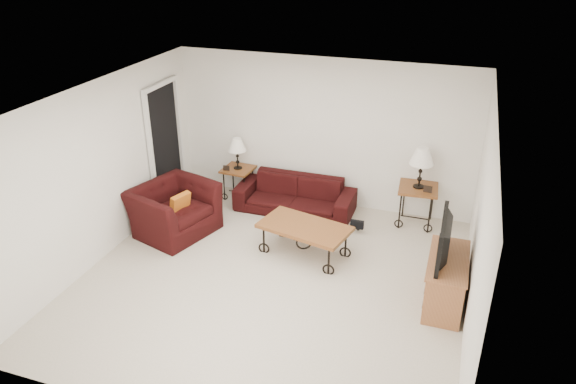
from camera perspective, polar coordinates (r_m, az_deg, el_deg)
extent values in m
plane|color=beige|center=(7.45, -1.74, -9.18)|extent=(5.00, 5.00, 0.00)
cube|color=white|center=(9.01, 3.67, 6.18)|extent=(5.00, 0.02, 2.50)
cube|color=white|center=(4.91, -12.30, -12.93)|extent=(5.00, 0.02, 2.50)
cube|color=white|center=(7.96, -19.02, 2.03)|extent=(0.02, 5.00, 2.50)
cube|color=white|center=(6.47, 19.42, -3.65)|extent=(0.02, 5.00, 2.50)
plane|color=white|center=(6.35, -2.04, 9.61)|extent=(5.00, 5.00, 0.00)
cube|color=black|center=(9.28, -12.73, 4.66)|extent=(0.08, 0.94, 2.04)
imported|color=black|center=(9.04, 0.74, -0.33)|extent=(1.96, 0.77, 0.57)
cube|color=brown|center=(9.56, -5.20, 0.98)|extent=(0.53, 0.53, 0.55)
cube|color=brown|center=(8.86, 13.31, -1.39)|extent=(0.64, 0.64, 0.65)
cube|color=black|center=(9.36, -6.48, 2.51)|extent=(0.11, 0.03, 0.09)
cube|color=black|center=(8.55, 14.44, 0.29)|extent=(0.13, 0.04, 0.11)
cube|color=brown|center=(7.87, 1.74, -5.06)|extent=(1.39, 0.95, 0.48)
imported|color=black|center=(8.55, -11.88, -1.83)|extent=(1.33, 1.43, 0.76)
cube|color=orange|center=(8.38, -11.24, -1.30)|extent=(0.19, 0.36, 0.35)
cube|color=#A0663B|center=(7.14, 16.19, -8.95)|extent=(0.45, 1.07, 0.64)
imported|color=black|center=(6.83, 16.63, -4.79)|extent=(0.13, 0.96, 0.55)
ellipsoid|color=black|center=(8.55, 7.42, -2.82)|extent=(0.36, 0.30, 0.41)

